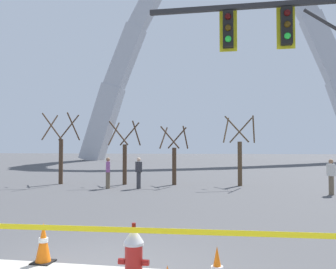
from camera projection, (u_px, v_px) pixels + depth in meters
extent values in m
cylinder|color=maroon|center=(134.00, 266.00, 5.37)|extent=(0.26, 0.26, 0.62)
cylinder|color=#B7B7BC|center=(134.00, 244.00, 5.38)|extent=(0.30, 0.30, 0.04)
cone|color=#B7B7BC|center=(134.00, 235.00, 5.38)|extent=(0.30, 0.30, 0.22)
cylinder|color=#5E0F0D|center=(134.00, 225.00, 5.39)|extent=(0.06, 0.06, 0.06)
cylinder|color=maroon|center=(122.00, 261.00, 5.40)|extent=(0.10, 0.09, 0.09)
cylinder|color=maroon|center=(146.00, 263.00, 5.34)|extent=(0.10, 0.09, 0.09)
cylinder|color=maroon|center=(137.00, 264.00, 5.56)|extent=(0.13, 0.14, 0.13)
cylinder|color=#5E0F0D|center=(139.00, 263.00, 5.64)|extent=(0.15, 0.03, 0.15)
cube|color=yellow|center=(142.00, 230.00, 5.25)|extent=(6.19, 0.31, 0.08)
cylinder|color=white|center=(217.00, 269.00, 5.08)|extent=(0.17, 0.17, 0.08)
cube|color=black|center=(43.00, 262.00, 6.66)|extent=(0.36, 0.36, 0.03)
cone|color=orange|center=(43.00, 242.00, 6.67)|extent=(0.28, 0.28, 0.70)
cylinder|color=white|center=(43.00, 240.00, 6.67)|extent=(0.17, 0.17, 0.08)
cube|color=#232326|center=(274.00, 5.00, 8.97)|extent=(6.20, 0.12, 0.12)
cylinder|color=#232326|center=(328.00, 24.00, 8.73)|extent=(1.11, 0.08, 0.81)
cube|color=black|center=(287.00, 26.00, 8.90)|extent=(0.26, 0.24, 0.90)
cube|color=gold|center=(286.00, 28.00, 9.04)|extent=(0.44, 0.03, 1.04)
sphere|color=#360606|center=(287.00, 13.00, 8.78)|extent=(0.16, 0.16, 0.16)
sphere|color=#392706|center=(287.00, 24.00, 8.77)|extent=(0.16, 0.16, 0.16)
sphere|color=green|center=(287.00, 36.00, 8.76)|extent=(0.16, 0.16, 0.16)
cube|color=black|center=(228.00, 29.00, 9.15)|extent=(0.26, 0.24, 0.90)
cube|color=gold|center=(228.00, 31.00, 9.29)|extent=(0.44, 0.03, 1.04)
sphere|color=#360606|center=(228.00, 16.00, 9.03)|extent=(0.16, 0.16, 0.16)
sphere|color=#392706|center=(228.00, 28.00, 9.02)|extent=(0.16, 0.16, 0.16)
sphere|color=green|center=(228.00, 39.00, 9.01)|extent=(0.16, 0.16, 0.16)
cube|color=#B2B5BC|center=(102.00, 124.00, 61.83)|extent=(7.13, 3.32, 13.45)
cube|color=#B2B5BC|center=(125.00, 57.00, 61.52)|extent=(6.73, 2.97, 11.07)
cube|color=#B2B5BC|center=(148.00, 5.00, 61.13)|extent=(6.30, 2.62, 8.73)
cube|color=#B2B5BC|center=(324.00, 48.00, 55.89)|extent=(6.73, 2.97, 11.07)
cylinder|color=#473323|center=(61.00, 162.00, 21.23)|extent=(0.24, 0.24, 2.60)
cylinder|color=#473323|center=(50.00, 127.00, 21.60)|extent=(0.36, 1.40, 1.55)
cylinder|color=#473323|center=(74.00, 127.00, 21.08)|extent=(0.22, 1.41, 1.55)
cylinder|color=#473323|center=(69.00, 128.00, 22.07)|extent=(1.41, 0.22, 1.55)
cylinder|color=#473323|center=(52.00, 126.00, 20.55)|extent=(1.39, 0.38, 1.55)
cylinder|color=#473323|center=(125.00, 164.00, 20.90)|extent=(0.24, 0.24, 2.29)
cylinder|color=#473323|center=(114.00, 134.00, 21.22)|extent=(0.32, 1.24, 1.38)
cylinder|color=#473323|center=(137.00, 133.00, 20.77)|extent=(0.20, 1.25, 1.38)
cylinder|color=#473323|center=(130.00, 134.00, 21.65)|extent=(1.25, 0.20, 1.38)
cylinder|color=#473323|center=(118.00, 133.00, 20.31)|extent=(1.24, 0.35, 1.38)
cylinder|color=#473323|center=(174.00, 166.00, 20.76)|extent=(0.24, 0.24, 2.10)
cylinder|color=#473323|center=(164.00, 138.00, 21.06)|extent=(0.30, 1.15, 1.27)
cylinder|color=#473323|center=(185.00, 137.00, 20.64)|extent=(0.19, 1.15, 1.27)
cylinder|color=#473323|center=(177.00, 138.00, 21.45)|extent=(1.15, 0.19, 1.27)
cylinder|color=#473323|center=(170.00, 137.00, 20.22)|extent=(1.14, 0.33, 1.27)
cylinder|color=brown|center=(240.00, 164.00, 20.22)|extent=(0.24, 0.24, 2.44)
cylinder|color=brown|center=(226.00, 130.00, 20.56)|extent=(0.34, 1.32, 1.46)
cylinder|color=brown|center=(254.00, 129.00, 20.07)|extent=(0.21, 1.33, 1.46)
cylinder|color=brown|center=(241.00, 130.00, 21.01)|extent=(1.33, 0.21, 1.46)
cylinder|color=brown|center=(237.00, 129.00, 19.59)|extent=(1.31, 0.37, 1.46)
cylinder|color=#38383D|center=(139.00, 180.00, 18.80)|extent=(0.22, 0.22, 0.84)
cube|color=#333338|center=(139.00, 167.00, 18.83)|extent=(0.38, 0.38, 0.54)
sphere|color=beige|center=(139.00, 160.00, 18.84)|extent=(0.20, 0.20, 0.20)
cylinder|color=brown|center=(331.00, 185.00, 16.30)|extent=(0.22, 0.22, 0.84)
cube|color=beige|center=(331.00, 170.00, 16.32)|extent=(0.35, 0.39, 0.54)
sphere|color=#936B4C|center=(331.00, 161.00, 16.33)|extent=(0.20, 0.20, 0.20)
cylinder|color=brown|center=(108.00, 180.00, 18.82)|extent=(0.22, 0.22, 0.84)
cube|color=#995193|center=(108.00, 167.00, 18.84)|extent=(0.31, 0.39, 0.54)
sphere|color=#936B4C|center=(108.00, 160.00, 18.85)|extent=(0.20, 0.20, 0.20)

